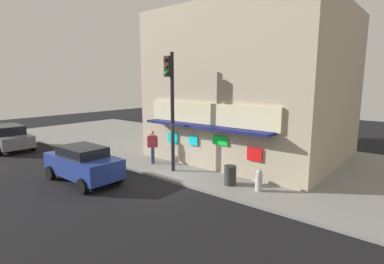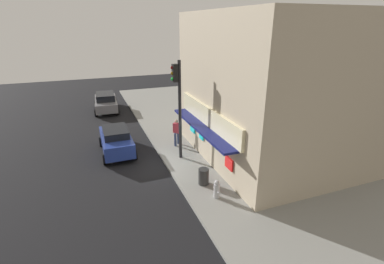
{
  "view_description": "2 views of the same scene",
  "coord_description": "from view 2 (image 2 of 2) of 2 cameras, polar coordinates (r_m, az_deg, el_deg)",
  "views": [
    {
      "loc": [
        9.3,
        -9.21,
        4.51
      ],
      "look_at": [
        0.22,
        1.69,
        2.08
      ],
      "focal_mm": 27.76,
      "sensor_mm": 36.0,
      "label": 1
    },
    {
      "loc": [
        14.1,
        -3.73,
        7.71
      ],
      "look_at": [
        -0.38,
        1.78,
        1.71
      ],
      "focal_mm": 26.49,
      "sensor_mm": 36.0,
      "label": 2
    }
  ],
  "objects": [
    {
      "name": "potted_plant_by_window",
      "position": [
        14.88,
        7.83,
        -7.6
      ],
      "size": [
        0.5,
        0.5,
        0.9
      ],
      "color": "brown",
      "rests_on": "sidewalk"
    },
    {
      "name": "ground_plane",
      "position": [
        16.5,
        -5.36,
        -6.81
      ],
      "size": [
        60.25,
        60.25,
        0.0
      ],
      "primitive_type": "plane",
      "color": "black"
    },
    {
      "name": "traffic_light",
      "position": [
        15.85,
        -2.82,
        6.75
      ],
      "size": [
        0.32,
        0.58,
        5.73
      ],
      "color": "black",
      "rests_on": "sidewalk"
    },
    {
      "name": "parked_car_grey",
      "position": [
        27.62,
        -16.96,
        5.84
      ],
      "size": [
        4.68,
        2.32,
        1.63
      ],
      "color": "slate",
      "rests_on": "ground_plane"
    },
    {
      "name": "sidewalk",
      "position": [
        18.64,
        11.96,
        -3.55
      ],
      "size": [
        40.17,
        11.53,
        0.13
      ],
      "primitive_type": "cube",
      "color": "gray",
      "rests_on": "ground_plane"
    },
    {
      "name": "pedestrian",
      "position": [
        18.5,
        -3.11,
        0.18
      ],
      "size": [
        0.49,
        0.52,
        1.76
      ],
      "color": "navy",
      "rests_on": "sidewalk"
    },
    {
      "name": "potted_plant_by_doorway",
      "position": [
        18.92,
        1.03,
        -0.57
      ],
      "size": [
        0.64,
        0.64,
        1.0
      ],
      "color": "gray",
      "rests_on": "sidewalk"
    },
    {
      "name": "fire_hydrant",
      "position": [
        13.33,
        4.99,
        -11.4
      ],
      "size": [
        0.52,
        0.28,
        0.89
      ],
      "color": "#B2B2B7",
      "rests_on": "sidewalk"
    },
    {
      "name": "parked_car_blue",
      "position": [
        18.34,
        -15.02,
        -1.58
      ],
      "size": [
        3.98,
        1.97,
        1.62
      ],
      "color": "navy",
      "rests_on": "ground_plane"
    },
    {
      "name": "trash_can",
      "position": [
        14.3,
        2.34,
        -8.94
      ],
      "size": [
        0.52,
        0.52,
        0.83
      ],
      "primitive_type": "cylinder",
      "color": "#2D2D2D",
      "rests_on": "sidewalk"
    },
    {
      "name": "corner_building",
      "position": [
        17.37,
        17.28,
        8.61
      ],
      "size": [
        9.83,
        9.81,
        8.19
      ],
      "color": "tan",
      "rests_on": "sidewalk"
    }
  ]
}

